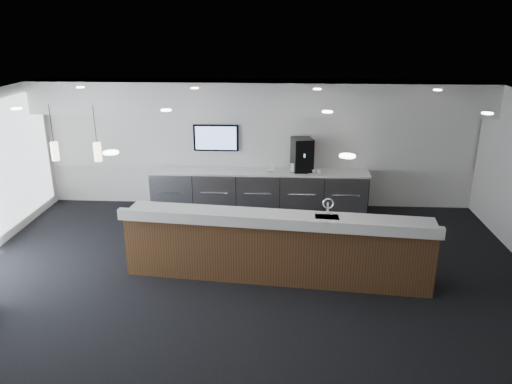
{
  "coord_description": "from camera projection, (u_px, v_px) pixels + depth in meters",
  "views": [
    {
      "loc": [
        0.56,
        -7.35,
        4.26
      ],
      "look_at": [
        0.08,
        1.3,
        1.25
      ],
      "focal_mm": 35.0,
      "sensor_mm": 36.0,
      "label": 1
    }
  ],
  "objects": [
    {
      "name": "ground",
      "position": [
        247.0,
        287.0,
        8.36
      ],
      "size": [
        10.0,
        10.0,
        0.0
      ],
      "primitive_type": "plane",
      "color": "black",
      "rests_on": "ground"
    },
    {
      "name": "ceiling",
      "position": [
        246.0,
        109.0,
        7.38
      ],
      "size": [
        10.0,
        8.0,
        0.02
      ],
      "primitive_type": "cube",
      "color": "black",
      "rests_on": "back_wall"
    },
    {
      "name": "back_wall",
      "position": [
        259.0,
        144.0,
        11.64
      ],
      "size": [
        10.0,
        0.02,
        3.0
      ],
      "primitive_type": "cube",
      "color": "silver",
      "rests_on": "ground"
    },
    {
      "name": "soffit_bulkhead",
      "position": [
        258.0,
        97.0,
        10.84
      ],
      "size": [
        10.0,
        0.9,
        0.7
      ],
      "primitive_type": "cube",
      "color": "white",
      "rests_on": "back_wall"
    },
    {
      "name": "alcove_panel",
      "position": [
        259.0,
        140.0,
        11.58
      ],
      "size": [
        9.8,
        0.06,
        1.4
      ],
      "primitive_type": "cube",
      "color": "white",
      "rests_on": "back_wall"
    },
    {
      "name": "back_credenza",
      "position": [
        258.0,
        190.0,
        11.64
      ],
      "size": [
        5.06,
        0.66,
        0.95
      ],
      "color": "gray",
      "rests_on": "ground"
    },
    {
      "name": "wall_tv",
      "position": [
        216.0,
        138.0,
        11.55
      ],
      "size": [
        1.05,
        0.08,
        0.62
      ],
      "color": "black",
      "rests_on": "back_wall"
    },
    {
      "name": "pendant_left",
      "position": [
        110.0,
        143.0,
        8.5
      ],
      "size": [
        0.12,
        0.12,
        0.3
      ],
      "primitive_type": "cylinder",
      "color": "#FFE9C6",
      "rests_on": "ceiling"
    },
    {
      "name": "pendant_right",
      "position": [
        70.0,
        143.0,
        8.54
      ],
      "size": [
        0.12,
        0.12,
        0.3
      ],
      "primitive_type": "cylinder",
      "color": "#FFE9C6",
      "rests_on": "ceiling"
    },
    {
      "name": "ceiling_can_lights",
      "position": [
        246.0,
        111.0,
        7.39
      ],
      "size": [
        7.0,
        5.0,
        0.02
      ],
      "primitive_type": null,
      "color": "white",
      "rests_on": "ceiling"
    },
    {
      "name": "service_counter",
      "position": [
        276.0,
        246.0,
        8.54
      ],
      "size": [
        5.31,
        1.38,
        1.49
      ],
      "rotation": [
        0.0,
        0.0,
        -0.1
      ],
      "color": "#4A2C18",
      "rests_on": "ground"
    },
    {
      "name": "coffee_machine",
      "position": [
        302.0,
        155.0,
        11.37
      ],
      "size": [
        0.54,
        0.61,
        0.76
      ],
      "rotation": [
        0.0,
        0.0,
        0.24
      ],
      "color": "black",
      "rests_on": "back_credenza"
    },
    {
      "name": "info_sign_left",
      "position": [
        271.0,
        167.0,
        11.37
      ],
      "size": [
        0.15,
        0.05,
        0.21
      ],
      "primitive_type": "cube",
      "rotation": [
        0.0,
        0.0,
        -0.2
      ],
      "color": "silver",
      "rests_on": "back_credenza"
    },
    {
      "name": "info_sign_right",
      "position": [
        294.0,
        168.0,
        11.31
      ],
      "size": [
        0.16,
        0.07,
        0.21
      ],
      "primitive_type": "cube",
      "rotation": [
        0.0,
        0.0,
        -0.31
      ],
      "color": "silver",
      "rests_on": "back_credenza"
    },
    {
      "name": "cup_0",
      "position": [
        319.0,
        171.0,
        11.31
      ],
      "size": [
        0.09,
        0.09,
        0.09
      ],
      "primitive_type": "imported",
      "color": "white",
      "rests_on": "back_credenza"
    },
    {
      "name": "cup_1",
      "position": [
        313.0,
        171.0,
        11.31
      ],
      "size": [
        0.13,
        0.13,
        0.09
      ],
      "primitive_type": "imported",
      "rotation": [
        0.0,
        0.0,
        0.65
      ],
      "color": "white",
      "rests_on": "back_credenza"
    },
    {
      "name": "cup_2",
      "position": [
        307.0,
        171.0,
        11.32
      ],
      "size": [
        0.11,
        0.11,
        0.09
      ],
      "primitive_type": "imported",
      "rotation": [
        0.0,
        0.0,
        1.29
      ],
      "color": "white",
      "rests_on": "back_credenza"
    },
    {
      "name": "cup_3",
      "position": [
        301.0,
        171.0,
        11.33
      ],
      "size": [
        0.12,
        0.12,
        0.09
      ],
      "primitive_type": "imported",
      "rotation": [
        0.0,
        0.0,
        1.94
      ],
      "color": "white",
      "rests_on": "back_credenza"
    }
  ]
}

